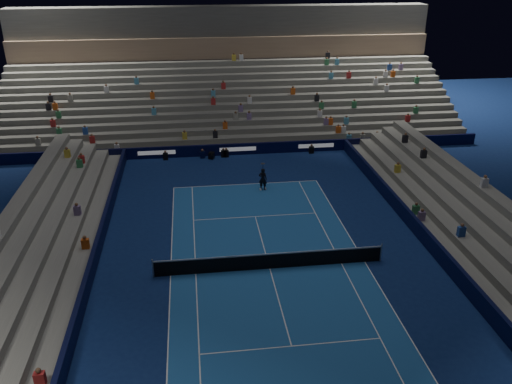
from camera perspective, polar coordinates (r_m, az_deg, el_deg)
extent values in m
plane|color=#0D1E51|center=(29.32, 1.52, -8.40)|extent=(90.00, 90.00, 0.00)
cube|color=#1C529B|center=(29.32, 1.52, -8.39)|extent=(10.97, 23.77, 0.01)
cube|color=black|center=(45.67, -2.02, 4.73)|extent=(44.00, 0.25, 1.00)
cube|color=black|center=(31.85, 19.15, -5.97)|extent=(0.25, 37.00, 1.00)
cube|color=black|center=(29.36, -17.74, -8.51)|extent=(0.25, 37.00, 1.00)
cube|color=#61625D|center=(46.69, -2.14, 4.85)|extent=(44.00, 1.00, 0.50)
cube|color=#61625D|center=(47.55, -2.26, 5.53)|extent=(44.00, 1.00, 1.00)
cube|color=#61625D|center=(48.42, -2.37, 6.19)|extent=(44.00, 1.00, 1.50)
cube|color=#61625D|center=(49.29, -2.48, 6.83)|extent=(44.00, 1.00, 2.00)
cube|color=#61625D|center=(50.17, -2.59, 7.44)|extent=(44.00, 1.00, 2.50)
cube|color=#61625D|center=(51.05, -2.70, 8.04)|extent=(44.00, 1.00, 3.00)
cube|color=#61625D|center=(51.94, -2.80, 8.61)|extent=(44.00, 1.00, 3.50)
cube|color=#61625D|center=(52.83, -2.89, 9.16)|extent=(44.00, 1.00, 4.00)
cube|color=#61625D|center=(53.73, -2.99, 9.70)|extent=(44.00, 1.00, 4.50)
cube|color=#61625D|center=(54.63, -3.08, 10.21)|extent=(44.00, 1.00, 5.00)
cube|color=#61625D|center=(55.54, -3.17, 10.72)|extent=(44.00, 1.00, 5.50)
cube|color=#61625D|center=(56.45, -3.26, 11.20)|extent=(44.00, 1.00, 6.00)
cube|color=#856A52|center=(56.74, -3.45, 15.48)|extent=(44.00, 0.60, 2.20)
cube|color=#41413E|center=(57.79, -3.62, 18.24)|extent=(44.00, 2.40, 3.00)
cube|color=slate|center=(32.32, 20.37, -6.21)|extent=(1.00, 37.00, 0.50)
cube|color=slate|center=(32.66, 22.00, -5.65)|extent=(1.00, 37.00, 1.00)
cube|color=slate|center=(33.03, 23.60, -5.10)|extent=(1.00, 37.00, 1.50)
cube|color=slate|center=(33.42, 25.15, -4.56)|extent=(1.00, 37.00, 2.00)
cube|color=slate|center=(29.66, -19.22, -8.95)|extent=(1.00, 37.00, 0.50)
cube|color=slate|center=(29.76, -21.18, -8.58)|extent=(1.00, 37.00, 1.00)
cube|color=slate|center=(29.91, -23.13, -8.20)|extent=(1.00, 37.00, 1.50)
cube|color=slate|center=(30.08, -25.05, -7.81)|extent=(1.00, 37.00, 2.00)
cylinder|color=#B2B2B7|center=(28.86, -11.26, -8.21)|extent=(0.10, 0.10, 1.10)
cylinder|color=#B2B2B7|center=(30.56, 13.56, -6.47)|extent=(0.10, 0.10, 1.10)
cube|color=black|center=(29.08, 1.53, -7.66)|extent=(12.80, 0.03, 0.90)
cube|color=white|center=(28.82, 1.54, -6.83)|extent=(12.80, 0.04, 0.08)
imported|color=black|center=(38.49, 0.76, 1.43)|extent=(0.73, 0.61, 1.70)
cube|color=black|center=(44.93, -4.92, 4.01)|extent=(0.57, 0.63, 0.56)
cylinder|color=black|center=(44.47, -4.89, 4.02)|extent=(0.27, 0.38, 0.16)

